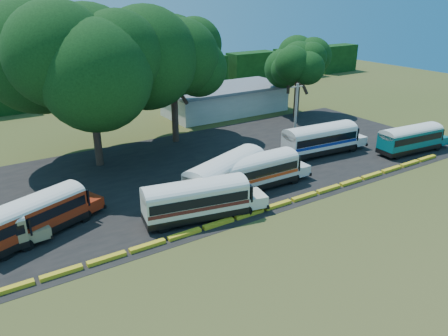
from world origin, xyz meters
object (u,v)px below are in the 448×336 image
bus_white_red (257,170)px  bus_teal (412,137)px  bus_red (34,214)px  bus_cream_west (198,198)px  tree_west (88,61)px

bus_white_red → bus_teal: size_ratio=1.04×
bus_red → bus_cream_west: 12.21m
bus_red → bus_white_red: (19.01, -1.92, 0.02)m
bus_red → bus_teal: bus_red is taller
bus_white_red → bus_red: bearing=174.9°
bus_red → tree_west: (8.65, 12.01, 8.98)m
bus_teal → tree_west: (-31.02, 15.46, 9.04)m
bus_red → bus_teal: 39.82m
bus_white_red → bus_teal: 20.72m
tree_west → bus_cream_west: bearing=-80.1°
tree_west → bus_teal: bearing=-26.5°
bus_cream_west → bus_teal: bus_cream_west is taller
bus_red → bus_white_red: bus_white_red is taller
bus_white_red → tree_west: 19.54m
bus_red → bus_white_red: 19.11m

